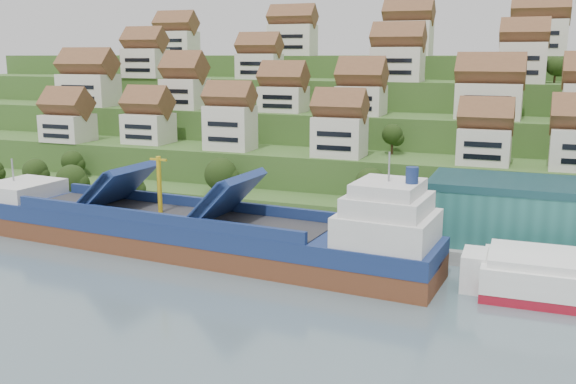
% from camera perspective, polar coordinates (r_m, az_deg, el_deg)
% --- Properties ---
extents(ground, '(300.00, 300.00, 0.00)m').
position_cam_1_polar(ground, '(100.21, -1.72, -6.15)').
color(ground, slate).
rests_on(ground, ground).
extents(quay, '(180.00, 14.00, 2.20)m').
position_cam_1_polar(quay, '(108.31, 11.26, -4.37)').
color(quay, gray).
rests_on(quay, ground).
extents(pebble_beach, '(45.00, 20.00, 1.00)m').
position_cam_1_polar(pebble_beach, '(141.23, -21.91, -1.40)').
color(pebble_beach, gray).
rests_on(pebble_beach, ground).
extents(hillside, '(260.00, 128.00, 31.00)m').
position_cam_1_polar(hillside, '(195.78, 10.23, 5.87)').
color(hillside, '#2D4C1E').
rests_on(hillside, ground).
extents(hillside_village, '(158.18, 64.58, 29.06)m').
position_cam_1_polar(hillside_village, '(152.64, 8.14, 9.40)').
color(hillside_village, silver).
rests_on(hillside_village, ground).
extents(hillside_trees, '(135.39, 63.08, 30.98)m').
position_cam_1_polar(hillside_trees, '(141.63, -0.77, 5.74)').
color(hillside_trees, '#213712').
rests_on(hillside_trees, ground).
extents(flagpole, '(1.28, 0.16, 8.00)m').
position_cam_1_polar(flagpole, '(102.38, 9.86, -1.92)').
color(flagpole, gray).
rests_on(flagpole, quay).
extents(beach_huts, '(14.40, 3.70, 2.20)m').
position_cam_1_polar(beach_huts, '(141.38, -22.89, -0.80)').
color(beach_huts, white).
rests_on(beach_huts, pebble_beach).
extents(cargo_ship, '(83.59, 18.76, 18.45)m').
position_cam_1_polar(cargo_ship, '(103.96, -8.27, -3.60)').
color(cargo_ship, brown).
rests_on(cargo_ship, ground).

